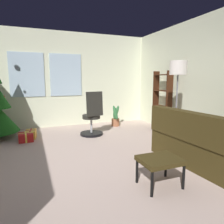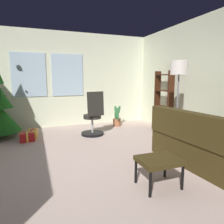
% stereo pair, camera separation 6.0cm
% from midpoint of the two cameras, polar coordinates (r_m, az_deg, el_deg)
% --- Properties ---
extents(ground_plane, '(5.25, 6.39, 0.10)m').
position_cam_midpoint_polar(ground_plane, '(3.39, -5.46, -16.02)').
color(ground_plane, '#C2A99E').
extents(wall_back_with_windows, '(5.25, 0.12, 2.73)m').
position_cam_midpoint_polar(wall_back_with_windows, '(6.25, -14.36, 8.73)').
color(wall_back_with_windows, silver).
rests_on(wall_back_with_windows, ground_plane).
extents(couch, '(1.65, 1.93, 0.89)m').
position_cam_midpoint_polar(couch, '(3.68, 27.07, -8.92)').
color(couch, '#392E13').
rests_on(couch, ground_plane).
extents(footstool, '(0.53, 0.43, 0.38)m').
position_cam_midpoint_polar(footstool, '(2.79, 12.60, -13.33)').
color(footstool, '#392E13').
rests_on(footstool, ground_plane).
extents(gift_box_red, '(0.32, 0.32, 0.20)m').
position_cam_midpoint_polar(gift_box_red, '(5.05, -23.17, -6.44)').
color(gift_box_red, red).
rests_on(gift_box_red, ground_plane).
extents(gift_box_green, '(0.25, 0.27, 0.24)m').
position_cam_midpoint_polar(gift_box_green, '(5.96, -26.76, -4.16)').
color(gift_box_green, '#1E722D').
rests_on(gift_box_green, ground_plane).
extents(gift_box_gold, '(0.27, 0.37, 0.20)m').
position_cam_midpoint_polar(gift_box_gold, '(5.27, -21.93, -5.72)').
color(gift_box_gold, gold).
rests_on(gift_box_gold, ground_plane).
extents(office_chair, '(0.56, 0.56, 1.10)m').
position_cam_midpoint_polar(office_chair, '(5.07, -5.81, -1.83)').
color(office_chair, black).
rests_on(office_chair, ground_plane).
extents(bookshelf, '(0.18, 0.64, 1.60)m').
position_cam_midpoint_polar(bookshelf, '(5.66, 13.48, 2.22)').
color(bookshelf, '#381B0E').
rests_on(bookshelf, ground_plane).
extents(floor_lamp, '(0.35, 0.35, 1.75)m').
position_cam_midpoint_polar(floor_lamp, '(4.43, 17.50, 9.96)').
color(floor_lamp, slate).
rests_on(floor_lamp, ground_plane).
extents(potted_plant, '(0.36, 0.49, 0.65)m').
position_cam_midpoint_polar(potted_plant, '(6.10, 0.70, -1.43)').
color(potted_plant, '#985B3C').
rests_on(potted_plant, ground_plane).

